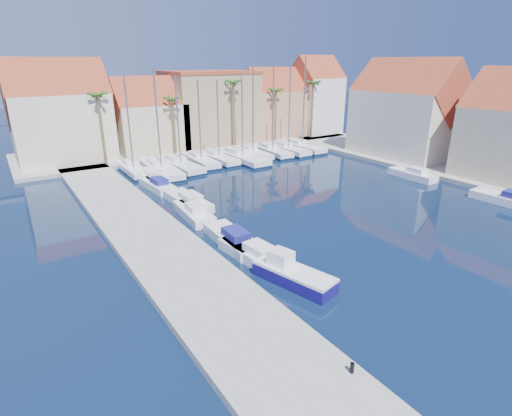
% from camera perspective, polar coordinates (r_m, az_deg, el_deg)
% --- Properties ---
extents(ground, '(260.00, 260.00, 0.00)m').
position_cam_1_polar(ground, '(25.88, 18.29, -12.42)').
color(ground, black).
rests_on(ground, ground).
extents(quay_west, '(6.00, 77.00, 0.50)m').
position_cam_1_polar(quay_west, '(30.83, -13.20, -5.82)').
color(quay_west, gray).
rests_on(quay_west, ground).
extents(shore_north, '(54.00, 16.00, 0.50)m').
position_cam_1_polar(shore_north, '(68.25, -8.59, 8.88)').
color(shore_north, gray).
rests_on(shore_north, ground).
extents(shore_east, '(12.00, 60.00, 0.50)m').
position_cam_1_polar(shore_east, '(58.69, 26.88, 5.03)').
color(shore_east, gray).
rests_on(shore_east, ground).
extents(bollard, '(0.20, 0.20, 0.50)m').
position_cam_1_polar(bollard, '(19.54, 13.56, -21.32)').
color(bollard, black).
rests_on(bollard, quay_west).
extents(fishing_boat, '(3.19, 5.87, 1.95)m').
position_cam_1_polar(fishing_boat, '(26.17, 5.15, -9.33)').
color(fishing_boat, navy).
rests_on(fishing_boat, ground).
extents(motorboat_west_0, '(2.63, 6.48, 1.40)m').
position_cam_1_polar(motorboat_west_0, '(28.90, -0.20, -6.51)').
color(motorboat_west_0, white).
rests_on(motorboat_west_0, ground).
extents(motorboat_west_1, '(2.34, 6.57, 1.40)m').
position_cam_1_polar(motorboat_west_1, '(31.33, -3.35, -4.32)').
color(motorboat_west_1, white).
rests_on(motorboat_west_1, ground).
extents(motorboat_west_2, '(2.46, 6.32, 1.40)m').
position_cam_1_polar(motorboat_west_2, '(36.95, -8.85, -0.60)').
color(motorboat_west_2, white).
rests_on(motorboat_west_2, ground).
extents(motorboat_west_3, '(2.49, 7.00, 1.40)m').
position_cam_1_polar(motorboat_west_3, '(40.11, -9.65, 1.05)').
color(motorboat_west_3, white).
rests_on(motorboat_west_3, ground).
extents(motorboat_west_4, '(2.36, 6.20, 1.40)m').
position_cam_1_polar(motorboat_west_4, '(45.96, -13.89, 3.24)').
color(motorboat_west_4, white).
rests_on(motorboat_west_4, ground).
extents(motorboat_west_5, '(2.21, 6.77, 1.40)m').
position_cam_1_polar(motorboat_west_5, '(49.79, -14.79, 4.47)').
color(motorboat_west_5, white).
rests_on(motorboat_west_5, ground).
extents(motorboat_west_6, '(2.11, 6.06, 1.40)m').
position_cam_1_polar(motorboat_west_6, '(55.10, -17.60, 5.69)').
color(motorboat_west_6, white).
rests_on(motorboat_west_6, ground).
extents(motorboat_east_0, '(2.55, 7.11, 1.40)m').
position_cam_1_polar(motorboat_east_0, '(47.27, 32.55, 1.03)').
color(motorboat_east_0, white).
rests_on(motorboat_east_0, ground).
extents(motorboat_east_1, '(2.00, 6.02, 1.40)m').
position_cam_1_polar(motorboat_east_1, '(52.53, 21.51, 4.53)').
color(motorboat_east_1, white).
rests_on(motorboat_east_1, ground).
extents(sailboat_0, '(2.21, 8.14, 12.01)m').
position_cam_1_polar(sailboat_0, '(53.15, -17.19, 5.33)').
color(sailboat_0, white).
rests_on(sailboat_0, ground).
extents(sailboat_1, '(3.74, 11.45, 12.68)m').
position_cam_1_polar(sailboat_1, '(52.73, -13.55, 5.51)').
color(sailboat_1, white).
rests_on(sailboat_1, ground).
extents(sailboat_2, '(3.21, 10.27, 11.80)m').
position_cam_1_polar(sailboat_2, '(54.23, -10.97, 6.12)').
color(sailboat_2, white).
rests_on(sailboat_2, ground).
extents(sailboat_3, '(2.86, 9.13, 11.28)m').
position_cam_1_polar(sailboat_3, '(56.11, -8.02, 6.78)').
color(sailboat_3, white).
rests_on(sailboat_3, ground).
extents(sailboat_4, '(2.69, 8.90, 11.24)m').
position_cam_1_polar(sailboat_4, '(57.21, -5.54, 7.15)').
color(sailboat_4, white).
rests_on(sailboat_4, ground).
extents(sailboat_5, '(3.19, 11.47, 11.46)m').
position_cam_1_polar(sailboat_5, '(57.75, -2.27, 7.32)').
color(sailboat_5, white).
rests_on(sailboat_5, ground).
extents(sailboat_6, '(2.68, 9.05, 13.35)m').
position_cam_1_polar(sailboat_6, '(60.20, -0.66, 7.93)').
color(sailboat_6, white).
rests_on(sailboat_6, ground).
extents(sailboat_7, '(3.05, 9.37, 14.68)m').
position_cam_1_polar(sailboat_7, '(61.62, 2.11, 8.23)').
color(sailboat_7, white).
rests_on(sailboat_7, ground).
extents(sailboat_8, '(2.59, 9.46, 14.50)m').
position_cam_1_polar(sailboat_8, '(63.02, 4.32, 8.45)').
color(sailboat_8, white).
rests_on(sailboat_8, ground).
extents(sailboat_9, '(2.72, 10.16, 14.50)m').
position_cam_1_polar(sailboat_9, '(65.24, 6.28, 8.78)').
color(sailboat_9, white).
rests_on(sailboat_9, ground).
extents(building_0, '(12.30, 9.00, 13.50)m').
position_cam_1_polar(building_0, '(60.76, -26.16, 11.68)').
color(building_0, beige).
rests_on(building_0, shore_north).
extents(building_1, '(10.30, 8.00, 11.00)m').
position_cam_1_polar(building_1, '(63.60, -15.11, 12.20)').
color(building_1, tan).
rests_on(building_1, shore_north).
extents(building_2, '(14.20, 10.20, 11.50)m').
position_cam_1_polar(building_2, '(68.63, -6.53, 14.12)').
color(building_2, '#9A865E').
rests_on(building_2, shore_north).
extents(building_3, '(10.30, 8.00, 12.00)m').
position_cam_1_polar(building_3, '(74.04, 2.41, 14.36)').
color(building_3, '#B5795B').
rests_on(building_3, shore_north).
extents(building_4, '(8.30, 8.00, 14.00)m').
position_cam_1_polar(building_4, '(78.74, 8.39, 15.34)').
color(building_4, white).
rests_on(building_4, shore_north).
extents(building_6, '(9.00, 14.30, 13.50)m').
position_cam_1_polar(building_6, '(62.44, 20.66, 12.62)').
color(building_6, beige).
rests_on(building_6, shore_east).
extents(palm_0, '(2.60, 2.60, 10.15)m').
position_cam_1_polar(palm_0, '(56.29, -21.69, 14.41)').
color(palm_0, brown).
rests_on(palm_0, shore_north).
extents(palm_1, '(2.60, 2.60, 9.15)m').
position_cam_1_polar(palm_1, '(59.30, -11.86, 14.69)').
color(palm_1, brown).
rests_on(palm_1, shore_north).
extents(palm_2, '(2.60, 2.60, 11.15)m').
position_cam_1_polar(palm_2, '(63.55, -3.24, 17.12)').
color(palm_2, brown).
rests_on(palm_2, shore_north).
extents(palm_3, '(2.60, 2.60, 9.65)m').
position_cam_1_polar(palm_3, '(68.01, 2.85, 16.15)').
color(palm_3, brown).
rests_on(palm_3, shore_north).
extents(palm_4, '(2.60, 2.60, 10.65)m').
position_cam_1_polar(palm_4, '(72.93, 8.19, 17.00)').
color(palm_4, brown).
rests_on(palm_4, shore_north).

